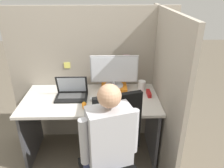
{
  "coord_description": "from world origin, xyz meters",
  "views": [
    {
      "loc": [
        0.17,
        -1.72,
        1.89
      ],
      "look_at": [
        0.23,
        0.18,
        1.0
      ],
      "focal_mm": 35.0,
      "sensor_mm": 36.0,
      "label": 1
    }
  ],
  "objects_px": {
    "monitor": "(114,71)",
    "carrot_toy": "(84,106)",
    "person": "(108,150)",
    "paper_box": "(114,88)",
    "office_chair": "(113,155)",
    "coffee_mug": "(142,85)",
    "laptop": "(72,93)",
    "stapler": "(149,93)"
  },
  "relations": [
    {
      "from": "laptop",
      "to": "office_chair",
      "type": "bearing_deg",
      "value": -56.32
    },
    {
      "from": "paper_box",
      "to": "person",
      "type": "xyz_separation_m",
      "value": [
        -0.08,
        -0.95,
        -0.07
      ]
    },
    {
      "from": "person",
      "to": "paper_box",
      "type": "bearing_deg",
      "value": 84.95
    },
    {
      "from": "paper_box",
      "to": "coffee_mug",
      "type": "height_order",
      "value": "coffee_mug"
    },
    {
      "from": "stapler",
      "to": "coffee_mug",
      "type": "distance_m",
      "value": 0.16
    },
    {
      "from": "paper_box",
      "to": "monitor",
      "type": "height_order",
      "value": "monitor"
    },
    {
      "from": "carrot_toy",
      "to": "coffee_mug",
      "type": "xyz_separation_m",
      "value": [
        0.63,
        0.41,
        0.03
      ]
    },
    {
      "from": "laptop",
      "to": "monitor",
      "type": "bearing_deg",
      "value": 17.56
    },
    {
      "from": "monitor",
      "to": "carrot_toy",
      "type": "height_order",
      "value": "monitor"
    },
    {
      "from": "office_chair",
      "to": "person",
      "type": "height_order",
      "value": "person"
    },
    {
      "from": "monitor",
      "to": "carrot_toy",
      "type": "relative_size",
      "value": 3.98
    },
    {
      "from": "person",
      "to": "coffee_mug",
      "type": "xyz_separation_m",
      "value": [
        0.4,
        0.97,
        0.09
      ]
    },
    {
      "from": "paper_box",
      "to": "carrot_toy",
      "type": "bearing_deg",
      "value": -129.41
    },
    {
      "from": "laptop",
      "to": "carrot_toy",
      "type": "distance_m",
      "value": 0.28
    },
    {
      "from": "office_chair",
      "to": "carrot_toy",
      "type": "bearing_deg",
      "value": 124.66
    },
    {
      "from": "monitor",
      "to": "laptop",
      "type": "relative_size",
      "value": 1.56
    },
    {
      "from": "stapler",
      "to": "carrot_toy",
      "type": "bearing_deg",
      "value": -159.22
    },
    {
      "from": "stapler",
      "to": "carrot_toy",
      "type": "height_order",
      "value": "carrot_toy"
    },
    {
      "from": "carrot_toy",
      "to": "office_chair",
      "type": "xyz_separation_m",
      "value": [
        0.28,
        -0.4,
        -0.26
      ]
    },
    {
      "from": "paper_box",
      "to": "person",
      "type": "distance_m",
      "value": 0.95
    },
    {
      "from": "stapler",
      "to": "carrot_toy",
      "type": "xyz_separation_m",
      "value": [
        -0.69,
        -0.26,
        0.0
      ]
    },
    {
      "from": "laptop",
      "to": "carrot_toy",
      "type": "height_order",
      "value": "laptop"
    },
    {
      "from": "monitor",
      "to": "office_chair",
      "type": "bearing_deg",
      "value": -92.56
    },
    {
      "from": "coffee_mug",
      "to": "carrot_toy",
      "type": "bearing_deg",
      "value": -147.25
    },
    {
      "from": "paper_box",
      "to": "laptop",
      "type": "relative_size",
      "value": 0.85
    },
    {
      "from": "monitor",
      "to": "laptop",
      "type": "bearing_deg",
      "value": -162.44
    },
    {
      "from": "stapler",
      "to": "paper_box",
      "type": "bearing_deg",
      "value": 162.52
    },
    {
      "from": "monitor",
      "to": "office_chair",
      "type": "height_order",
      "value": "monitor"
    },
    {
      "from": "paper_box",
      "to": "coffee_mug",
      "type": "distance_m",
      "value": 0.32
    },
    {
      "from": "monitor",
      "to": "carrot_toy",
      "type": "xyz_separation_m",
      "value": [
        -0.31,
        -0.39,
        -0.22
      ]
    },
    {
      "from": "office_chair",
      "to": "person",
      "type": "relative_size",
      "value": 0.83
    },
    {
      "from": "carrot_toy",
      "to": "person",
      "type": "bearing_deg",
      "value": -67.69
    },
    {
      "from": "paper_box",
      "to": "stapler",
      "type": "height_order",
      "value": "paper_box"
    },
    {
      "from": "paper_box",
      "to": "monitor",
      "type": "xyz_separation_m",
      "value": [
        0.0,
        0.0,
        0.21
      ]
    },
    {
      "from": "carrot_toy",
      "to": "coffee_mug",
      "type": "bearing_deg",
      "value": 32.75
    },
    {
      "from": "monitor",
      "to": "laptop",
      "type": "height_order",
      "value": "monitor"
    },
    {
      "from": "stapler",
      "to": "coffee_mug",
      "type": "height_order",
      "value": "coffee_mug"
    },
    {
      "from": "coffee_mug",
      "to": "laptop",
      "type": "bearing_deg",
      "value": -167.82
    },
    {
      "from": "laptop",
      "to": "coffee_mug",
      "type": "height_order",
      "value": "laptop"
    },
    {
      "from": "monitor",
      "to": "person",
      "type": "relative_size",
      "value": 0.42
    },
    {
      "from": "person",
      "to": "monitor",
      "type": "bearing_deg",
      "value": 84.96
    },
    {
      "from": "office_chair",
      "to": "person",
      "type": "bearing_deg",
      "value": -106.91
    }
  ]
}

